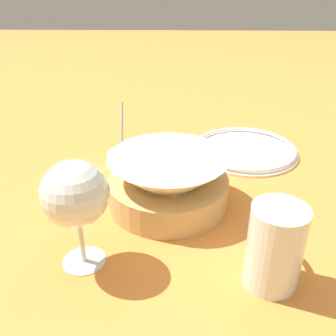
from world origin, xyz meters
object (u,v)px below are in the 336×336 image
object	(u,v)px
beer_mug	(274,248)
food_basket	(168,183)
side_plate	(245,149)
wine_glass	(75,197)
sauce_cup	(123,158)

from	to	relation	value
beer_mug	food_basket	bearing A→B (deg)	37.71
beer_mug	side_plate	xyz separation A→B (m)	(0.39, -0.03, -0.05)
wine_glass	beer_mug	world-z (taller)	wine_glass
food_basket	wine_glass	bearing A→B (deg)	142.44
sauce_cup	wine_glass	world-z (taller)	wine_glass
food_basket	beer_mug	size ratio (longest dim) A/B	1.78
beer_mug	side_plate	size ratio (longest dim) A/B	0.49
food_basket	side_plate	distance (m)	0.27
food_basket	sauce_cup	bearing A→B (deg)	36.35
side_plate	food_basket	bearing A→B (deg)	141.07
wine_glass	beer_mug	size ratio (longest dim) A/B	1.36
wine_glass	side_plate	xyz separation A→B (m)	(0.36, -0.28, -0.10)
food_basket	beer_mug	distance (m)	0.23
wine_glass	side_plate	size ratio (longest dim) A/B	0.67
beer_mug	side_plate	bearing A→B (deg)	-4.30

